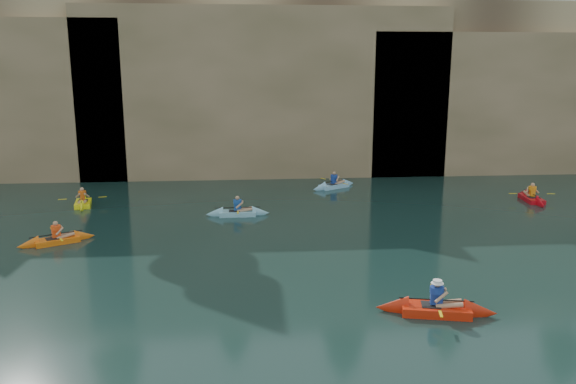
{
  "coord_description": "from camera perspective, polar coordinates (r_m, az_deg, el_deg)",
  "views": [
    {
      "loc": [
        0.28,
        -14.82,
        7.18
      ],
      "look_at": [
        1.89,
        3.96,
        3.0
      ],
      "focal_mm": 35.0,
      "sensor_mm": 36.0,
      "label": 1
    }
  ],
  "objects": [
    {
      "name": "main_kayaker",
      "position": [
        17.62,
        14.78,
        -11.37
      ],
      "size": [
        3.64,
        2.37,
        1.32
      ],
      "rotation": [
        0.0,
        0.0,
        -0.22
      ],
      "color": "red",
      "rests_on": "ground"
    },
    {
      "name": "kayaker_orange",
      "position": [
        25.46,
        -22.43,
        -4.51
      ],
      "size": [
        3.08,
        2.11,
        1.18
      ],
      "rotation": [
        0.0,
        0.0,
        0.49
      ],
      "color": "orange",
      "rests_on": "ground"
    },
    {
      "name": "cliff_slab_center",
      "position": [
        37.49,
        -2.31,
        10.23
      ],
      "size": [
        24.0,
        2.4,
        11.4
      ],
      "primitive_type": "cube",
      "color": "tan",
      "rests_on": "ground"
    },
    {
      "name": "kayaker_ltblue_mid",
      "position": [
        34.41,
        4.69,
        0.68
      ],
      "size": [
        3.19,
        2.4,
        1.26
      ],
      "rotation": [
        0.0,
        0.0,
        0.56
      ],
      "color": "#8ECAEE",
      "rests_on": "ground"
    },
    {
      "name": "sea_cave_east",
      "position": [
        38.35,
        9.86,
        4.93
      ],
      "size": [
        5.0,
        1.0,
        4.5
      ],
      "primitive_type": "cube",
      "color": "black",
      "rests_on": "ground"
    },
    {
      "name": "sea_cave_center",
      "position": [
        37.44,
        -11.44,
        3.68
      ],
      "size": [
        3.5,
        1.0,
        3.2
      ],
      "primitive_type": "cube",
      "color": "black",
      "rests_on": "ground"
    },
    {
      "name": "cliff_slab_east",
      "position": [
        43.33,
        25.48,
        8.32
      ],
      "size": [
        26.0,
        2.4,
        9.84
      ],
      "primitive_type": "cube",
      "color": "tan",
      "rests_on": "ground"
    },
    {
      "name": "kayaker_yellow",
      "position": [
        31.79,
        -20.1,
        -1.04
      ],
      "size": [
        2.41,
        3.11,
        1.24
      ],
      "rotation": [
        0.0,
        0.0,
        -1.38
      ],
      "color": "#FFF415",
      "rests_on": "ground"
    },
    {
      "name": "kayaker_red_far",
      "position": [
        33.69,
        23.5,
        -0.59
      ],
      "size": [
        2.48,
        3.51,
        1.27
      ],
      "rotation": [
        0.0,
        0.0,
        1.45
      ],
      "color": "red",
      "rests_on": "ground"
    },
    {
      "name": "cliff",
      "position": [
        44.84,
        -5.36,
        10.94
      ],
      "size": [
        70.0,
        16.0,
        12.0
      ],
      "primitive_type": "cube",
      "color": "tan",
      "rests_on": "ground"
    },
    {
      "name": "kayaker_ltblue_near",
      "position": [
        27.97,
        -5.14,
        -2.1
      ],
      "size": [
        3.17,
        2.45,
        1.25
      ],
      "rotation": [
        0.0,
        0.0,
        0.02
      ],
      "color": "#83C5DC",
      "rests_on": "ground"
    },
    {
      "name": "ground",
      "position": [
        16.47,
        -5.53,
        -13.4
      ],
      "size": [
        160.0,
        160.0,
        0.0
      ],
      "primitive_type": "plane",
      "color": "black",
      "rests_on": "ground"
    }
  ]
}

